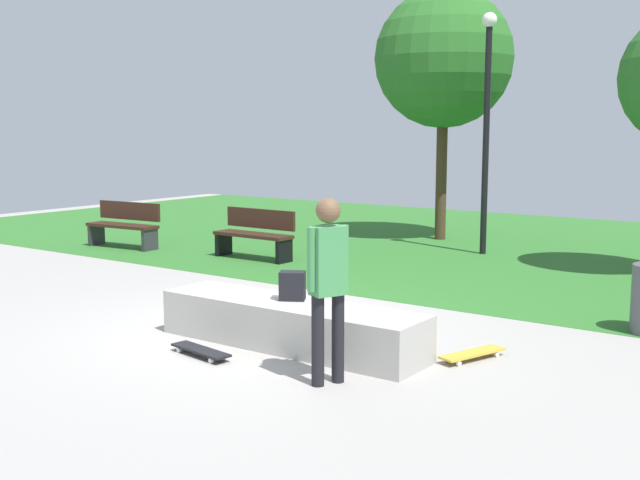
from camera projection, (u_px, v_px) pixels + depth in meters
name	position (u px, v px, depth m)	size (l,w,h in m)	color
ground_plane	(252.00, 331.00, 9.34)	(28.00, 28.00, 0.00)	#9E9993
grass_lawn	(513.00, 247.00, 15.92)	(26.60, 11.67, 0.01)	#2D6B28
concrete_ledge	(291.00, 325.00, 8.62)	(3.19, 0.77, 0.50)	#A8A59E
backpack_on_ledge	(292.00, 286.00, 8.69)	(0.28, 0.20, 0.32)	black
skater_performing_trick	(328.00, 276.00, 7.26)	(0.31, 0.40, 1.77)	black
skateboard_by_ledge	(201.00, 350.00, 8.29)	(0.82, 0.32, 0.08)	black
skateboard_spare	(472.00, 354.00, 8.17)	(0.45, 0.82, 0.08)	gold
park_bench_far_left	(255.00, 233.00, 14.42)	(1.61, 0.49, 0.91)	#331E14
park_bench_near_lamppost	(125.00, 224.00, 15.78)	(1.63, 0.60, 0.91)	#331E14
tree_tall_oak	(444.00, 59.00, 16.44)	(2.91, 2.91, 5.30)	#42301E
lamp_post	(487.00, 111.00, 14.64)	(0.28, 0.28, 4.50)	black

